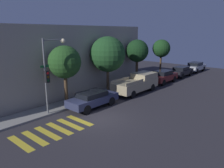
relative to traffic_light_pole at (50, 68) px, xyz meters
The scene contains 14 objects.
ground_plane 5.22m from the traffic_light_pole, 64.65° to the right, with size 60.00×60.00×0.00m, color #2D2B30.
sidewalk 4.02m from the traffic_light_pole, 28.75° to the left, with size 26.00×2.10×0.14m, color gray.
building_row 5.57m from the traffic_light_pole, 73.30° to the left, with size 26.00×6.00×6.83m, color #A89E8E.
crosswalk 4.79m from the traffic_light_pole, 123.63° to the right, with size 4.88×2.60×0.00m.
traffic_light_pole is the anchor object (origin of this frame).
sedan_near_corner 4.41m from the traffic_light_pole, 22.43° to the right, with size 4.62×1.78×1.39m.
pickup_truck 9.99m from the traffic_light_pole, ahead, with size 5.71×2.10×1.90m.
sedan_middle 15.51m from the traffic_light_pole, ahead, with size 4.48×1.75×1.56m.
sedan_far_end 20.65m from the traffic_light_pole, ahead, with size 4.46×1.77×1.43m.
sedan_tail_of_row 25.85m from the traffic_light_pole, ahead, with size 4.57×1.84×1.49m.
tree_near_corner 2.25m from the traffic_light_pole, 25.01° to the left, with size 2.77×2.77×5.16m.
tree_midblock 7.46m from the traffic_light_pole, ahead, with size 3.60×3.60×5.81m.
tree_far_end 12.63m from the traffic_light_pole, ahead, with size 2.66×2.66×5.35m.
tree_behind_truck 18.40m from the traffic_light_pole, ahead, with size 2.43×2.43×5.20m.
Camera 1 is at (-10.58, -10.67, 6.27)m, focal length 35.00 mm.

